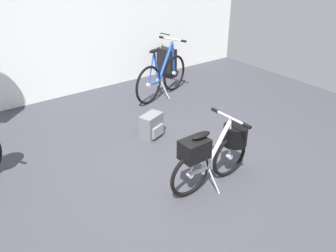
% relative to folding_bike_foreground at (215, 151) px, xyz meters
% --- Properties ---
extents(ground_plane, '(7.62, 7.62, 0.00)m').
position_rel_folding_bike_foreground_xyz_m(ground_plane, '(-0.36, 0.28, -0.40)').
color(ground_plane, '#38383F').
extents(back_wall, '(7.62, 0.10, 2.96)m').
position_rel_folding_bike_foreground_xyz_m(back_wall, '(-0.36, 3.30, 1.08)').
color(back_wall, white).
rests_on(back_wall, ground_plane).
extents(folding_bike_foreground, '(1.05, 0.53, 0.75)m').
position_rel_folding_bike_foreground_xyz_m(folding_bike_foreground, '(0.00, 0.00, 0.00)').
color(folding_bike_foreground, black).
rests_on(folding_bike_foreground, ground_plane).
extents(display_bike_left, '(1.28, 0.58, 0.93)m').
position_rel_folding_bike_foreground_xyz_m(display_bike_left, '(0.94, 2.27, -0.05)').
color(display_bike_left, black).
rests_on(display_bike_left, ground_plane).
extents(rolling_suitcase, '(0.25, 0.39, 0.83)m').
position_rel_folding_bike_foreground_xyz_m(rolling_suitcase, '(1.61, 3.04, -0.12)').
color(rolling_suitcase, black).
rests_on(rolling_suitcase, ground_plane).
extents(backpack_on_floor, '(0.35, 0.29, 0.32)m').
position_rel_folding_bike_foreground_xyz_m(backpack_on_floor, '(0.03, 1.22, -0.24)').
color(backpack_on_floor, slate).
rests_on(backpack_on_floor, ground_plane).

